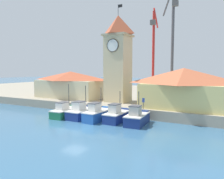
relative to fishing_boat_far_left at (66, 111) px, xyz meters
name	(u,v)px	position (x,y,z in m)	size (l,w,h in m)	color
ground_plane	(75,128)	(4.84, -4.27, -0.71)	(300.00, 300.00, 0.00)	#386689
quay_wharf	(153,96)	(4.84, 23.17, -0.05)	(120.00, 40.00, 1.32)	#9E937F
fishing_boat_far_left	(66,111)	(0.00, 0.00, 0.00)	(2.34, 5.36, 4.43)	#237A4C
fishing_boat_left_outer	(83,112)	(2.54, 0.37, 0.06)	(2.27, 5.10, 4.27)	navy
fishing_boat_left_inner	(98,114)	(5.17, 0.09, 0.11)	(1.94, 4.94, 4.11)	#2356A8
fishing_boat_mid_left	(118,115)	(7.60, 0.74, 0.07)	(1.99, 4.74, 3.72)	navy
fishing_boat_center	(137,118)	(10.32, 0.43, 0.09)	(2.32, 4.48, 3.84)	navy
clock_tower	(118,57)	(3.98, 7.94, 7.75)	(3.93, 3.93, 15.14)	beige
warehouse_left	(71,84)	(-6.13, 8.56, 3.05)	(12.60, 6.60, 4.79)	beige
warehouse_right	(184,88)	(14.37, 6.51, 3.33)	(11.17, 6.04, 5.31)	#E5D17A
port_crane_near	(172,53)	(9.35, 20.78, 8.99)	(5.32, 9.36, 21.44)	#353539
port_crane_far	(153,62)	(4.41, 24.40, 7.54)	(2.07, 7.53, 18.61)	maroon
dock_worker_near_tower	(144,102)	(9.87, 3.79, 1.46)	(0.34, 0.22, 1.62)	#33333D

